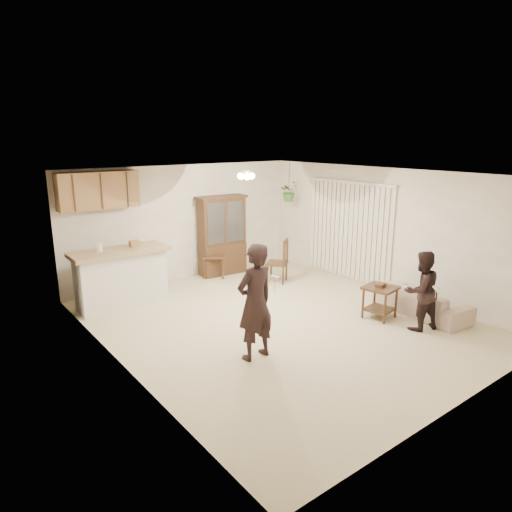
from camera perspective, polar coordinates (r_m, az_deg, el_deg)
floor at (r=7.97m, az=2.88°, el=-8.08°), size 6.50×6.50×0.00m
ceiling at (r=7.37m, az=3.13°, el=10.15°), size 5.50×6.50×0.02m
wall_back at (r=10.21m, az=-8.91°, el=4.19°), size 5.50×0.02×2.50m
wall_front at (r=5.62m, az=25.08°, el=-5.79°), size 5.50×0.02×2.50m
wall_left at (r=6.22m, az=-16.75°, el=-3.09°), size 0.02×6.50×2.50m
wall_right at (r=9.54m, az=15.71°, el=3.08°), size 0.02×6.50×2.50m
breakfast_bar at (r=8.84m, az=-16.45°, el=-2.90°), size 1.60×0.55×1.00m
bar_top at (r=8.70m, az=-16.71°, el=0.56°), size 1.75×0.70×0.08m
upper_cabinets at (r=9.17m, az=-19.12°, el=7.76°), size 1.50×0.34×0.70m
vertical_blinds at (r=10.10m, az=11.46°, el=3.09°), size 0.06×2.30×2.10m
ceiling_fixture at (r=8.44m, az=-1.20°, el=10.06°), size 0.36×0.36×0.20m
hanging_plant at (r=10.74m, az=4.14°, el=8.08°), size 0.43×0.37×0.48m
plant_cord at (r=10.70m, az=4.17°, el=9.81°), size 0.01×0.01×0.65m
sofa at (r=8.65m, az=20.17°, el=-4.55°), size 0.96×1.95×0.73m
adult at (r=6.38m, az=-0.11°, el=-5.31°), size 0.69×0.48×1.80m
child at (r=7.87m, az=19.95°, el=-4.02°), size 0.76×0.66×1.35m
china_hutch at (r=10.43m, az=-4.27°, el=2.53°), size 1.17×0.52×1.80m
side_table at (r=8.27m, az=15.19°, el=-5.53°), size 0.60×0.60×0.63m
chair_bar at (r=9.37m, az=-14.75°, el=-3.27°), size 0.49×0.49×0.96m
chair_hutch_left at (r=10.34m, az=-5.21°, el=-0.90°), size 0.68×0.68×1.11m
chair_hutch_right at (r=9.93m, az=2.63°, el=-1.76°), size 0.59×0.59×0.95m
controller_adult at (r=5.98m, az=2.40°, el=-2.73°), size 0.06×0.15×0.04m
controller_child at (r=7.62m, az=21.60°, el=-3.70°), size 0.06×0.12×0.04m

